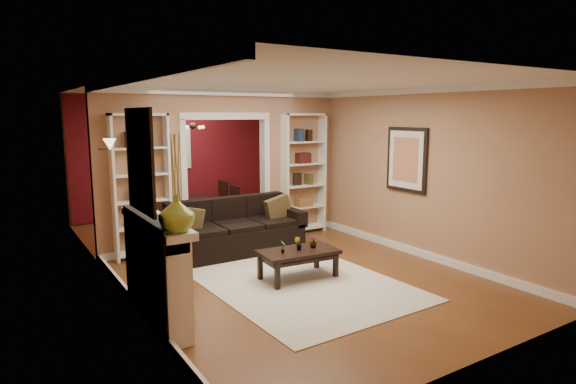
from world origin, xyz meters
TOP-DOWN VIEW (x-y plane):
  - floor at (0.00, 0.00)m, footprint 8.00×8.00m
  - ceiling at (0.00, 0.00)m, footprint 8.00×8.00m
  - wall_back at (0.00, 4.00)m, footprint 8.00×0.00m
  - wall_front at (0.00, -4.00)m, footprint 8.00×0.00m
  - wall_left at (-2.25, 0.00)m, footprint 0.00×8.00m
  - wall_right at (2.25, 0.00)m, footprint 0.00×8.00m
  - partition_wall at (0.00, 1.20)m, footprint 4.50×0.15m
  - red_back_panel at (0.00, 3.97)m, footprint 4.44×0.04m
  - dining_window at (0.00, 3.93)m, footprint 0.78×0.03m
  - area_rug at (-0.10, -1.28)m, footprint 2.42×3.33m
  - sofa at (-0.18, 0.45)m, footprint 2.26×0.98m
  - pillow_left at (-0.98, 0.43)m, footprint 0.42×0.18m
  - pillow_right at (0.62, 0.43)m, footprint 0.46×0.16m
  - coffee_table at (-0.02, -1.18)m, footprint 1.13×0.67m
  - plant_left at (-0.27, -1.18)m, footprint 0.11×0.11m
  - plant_center at (-0.02, -1.18)m, footprint 0.13×0.13m
  - plant_right at (0.24, -1.18)m, footprint 0.12×0.12m
  - bookshelf_left at (-1.55, 1.03)m, footprint 0.90×0.30m
  - bookshelf_right at (1.55, 1.03)m, footprint 0.90×0.30m
  - fireplace at (-2.09, -1.50)m, footprint 0.32×1.70m
  - vase at (-2.09, -2.20)m, footprint 0.36×0.36m
  - mirror at (-2.23, -1.50)m, footprint 0.03×0.95m
  - wall_sconce at (-2.15, 0.55)m, footprint 0.18×0.18m
  - framed_art at (2.21, -1.00)m, footprint 0.04×0.85m
  - dining_table at (0.02, 2.80)m, footprint 1.48×0.82m
  - dining_chair_nw at (-0.53, 2.50)m, footprint 0.57×0.57m
  - dining_chair_ne at (0.57, 2.50)m, footprint 0.50×0.50m
  - dining_chair_sw at (-0.53, 3.10)m, footprint 0.58×0.58m
  - dining_chair_se at (0.57, 3.10)m, footprint 0.48×0.48m
  - chandelier at (0.00, 2.70)m, footprint 0.50×0.50m

SIDE VIEW (x-z plane):
  - floor at x=0.00m, z-range 0.00..0.00m
  - area_rug at x=-0.10m, z-range 0.00..0.01m
  - coffee_table at x=-0.02m, z-range 0.00..0.41m
  - dining_table at x=0.02m, z-range 0.00..0.52m
  - dining_chair_ne at x=0.57m, z-range 0.00..0.82m
  - dining_chair_se at x=0.57m, z-range 0.00..0.85m
  - dining_chair_nw at x=-0.53m, z-range 0.00..0.88m
  - sofa at x=-0.18m, z-range 0.00..0.89m
  - dining_chair_sw at x=-0.53m, z-range 0.00..0.90m
  - plant_left at x=-0.27m, z-range 0.41..0.59m
  - plant_right at x=0.24m, z-range 0.41..0.59m
  - plant_center at x=-0.02m, z-range 0.41..0.60m
  - fireplace at x=-2.09m, z-range 0.00..1.16m
  - pillow_left at x=-0.98m, z-range 0.43..0.84m
  - pillow_right at x=0.62m, z-range 0.43..0.88m
  - bookshelf_left at x=-1.55m, z-range 0.00..2.30m
  - bookshelf_right at x=1.55m, z-range 0.00..2.30m
  - red_back_panel at x=0.00m, z-range 0.00..2.64m
  - vase at x=-2.09m, z-range 1.16..1.52m
  - wall_back at x=0.00m, z-range -2.65..5.35m
  - wall_front at x=0.00m, z-range -2.65..5.35m
  - wall_left at x=-2.25m, z-range -2.65..5.35m
  - wall_right at x=2.25m, z-range -2.65..5.35m
  - partition_wall at x=0.00m, z-range 0.00..2.70m
  - dining_window at x=0.00m, z-range 1.06..2.04m
  - framed_art at x=2.21m, z-range 1.02..2.08m
  - mirror at x=-2.23m, z-range 1.25..2.35m
  - wall_sconce at x=-2.15m, z-range 1.72..1.94m
  - chandelier at x=0.00m, z-range 1.87..2.17m
  - ceiling at x=0.00m, z-range 2.70..2.70m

